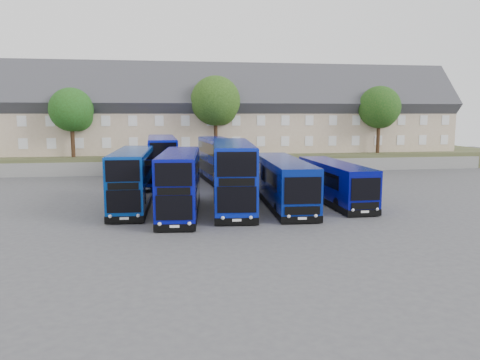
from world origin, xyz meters
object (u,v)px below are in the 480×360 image
tree_mid (217,103)px  coach_east_a (283,183)px  tree_west (73,111)px  tree_far (398,107)px  tree_east (380,109)px  dd_front_left (132,180)px  dd_front_mid (180,184)px

tree_mid → coach_east_a: bearing=-83.0°
tree_west → tree_far: size_ratio=0.88×
tree_far → coach_east_a: bearing=-130.1°
tree_mid → tree_east: tree_mid is taller
dd_front_left → tree_mid: tree_mid is taller
tree_mid → tree_far: 26.80m
coach_east_a → tree_far: tree_far is taller
tree_far → tree_east: bearing=-130.6°
tree_west → tree_far: bearing=9.5°
dd_front_mid → tree_far: bearing=49.1°
tree_far → tree_west: bearing=-170.5°
dd_front_left → tree_far: tree_far is taller
tree_east → coach_east_a: bearing=-129.9°
dd_front_left → coach_east_a: dd_front_left is taller
dd_front_left → tree_west: tree_west is taller
dd_front_left → tree_west: (-7.60, 20.14, 5.01)m
dd_front_mid → coach_east_a: dd_front_mid is taller
tree_mid → dd_front_left: bearing=-112.1°
tree_east → dd_front_left: bearing=-144.6°
dd_front_left → tree_east: 35.23m
coach_east_a → tree_west: size_ratio=1.66×
dd_front_left → dd_front_mid: (3.33, -2.52, 0.02)m
coach_east_a → tree_west: bearing=135.1°
tree_west → tree_mid: tree_mid is taller
dd_front_left → tree_west: size_ratio=1.38×
coach_east_a → tree_mid: bearing=100.2°
tree_west → tree_far: tree_far is taller
dd_front_left → tree_far: bearing=40.4°
tree_mid → dd_front_mid: bearing=-102.4°
dd_front_mid → tree_west: tree_west is taller
tree_west → tree_mid: 16.04m
dd_front_left → tree_west: 22.11m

